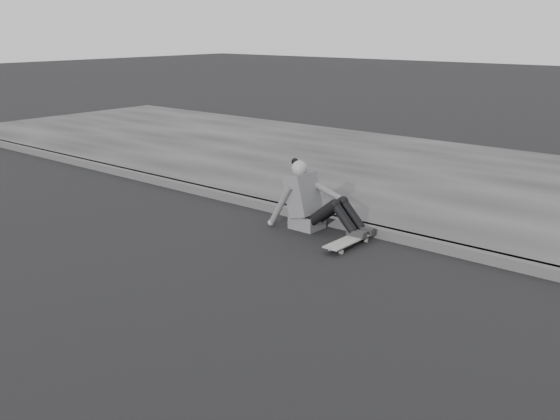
{
  "coord_description": "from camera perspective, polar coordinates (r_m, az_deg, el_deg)",
  "views": [
    {
      "loc": [
        3.62,
        -3.75,
        2.47
      ],
      "look_at": [
        -0.65,
        1.38,
        0.5
      ],
      "focal_mm": 40.0,
      "sensor_mm": 36.0,
      "label": 1
    }
  ],
  "objects": [
    {
      "name": "skateboard",
      "position": [
        7.3,
        6.3,
        -2.83
      ],
      "size": [
        0.2,
        0.78,
        0.09
      ],
      "color": "gray",
      "rests_on": "ground"
    },
    {
      "name": "sidewalk",
      "position": [
        10.31,
        18.05,
        2.11
      ],
      "size": [
        24.0,
        6.0,
        0.12
      ],
      "primitive_type": "cube",
      "color": "#393939",
      "rests_on": "ground"
    },
    {
      "name": "seated_woman",
      "position": [
        7.81,
        2.88,
        0.76
      ],
      "size": [
        1.38,
        0.46,
        0.88
      ],
      "color": "#545457",
      "rests_on": "ground"
    },
    {
      "name": "ground",
      "position": [
        5.76,
        -3.9,
        -8.96
      ],
      "size": [
        80.0,
        80.0,
        0.0
      ],
      "primitive_type": "plane",
      "color": "black",
      "rests_on": "ground"
    },
    {
      "name": "curb",
      "position": [
        7.67,
        9.47,
        -2.08
      ],
      "size": [
        24.0,
        0.16,
        0.12
      ],
      "primitive_type": "cube",
      "color": "#444444",
      "rests_on": "ground"
    }
  ]
}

